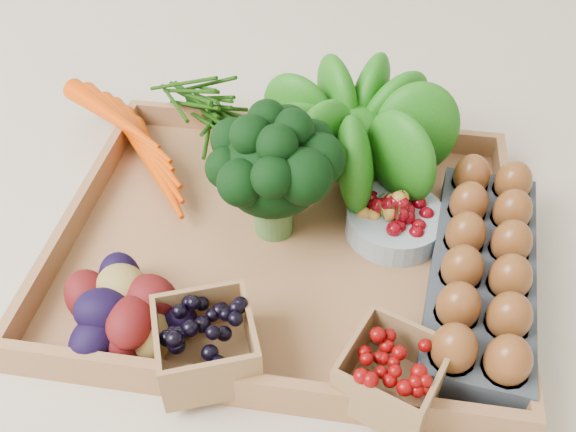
# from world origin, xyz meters

# --- Properties ---
(ground) EXTENTS (4.00, 4.00, 0.00)m
(ground) POSITION_xyz_m (0.00, 0.00, 0.00)
(ground) COLOR beige
(ground) RESTS_ON ground
(tray) EXTENTS (0.55, 0.45, 0.01)m
(tray) POSITION_xyz_m (0.00, 0.00, 0.01)
(tray) COLOR #A77146
(tray) RESTS_ON ground
(carrots) EXTENTS (0.22, 0.16, 0.05)m
(carrots) POSITION_xyz_m (-0.22, 0.13, 0.04)
(carrots) COLOR #E13F00
(carrots) RESTS_ON tray
(lettuce) EXTENTS (0.17, 0.17, 0.17)m
(lettuce) POSITION_xyz_m (0.06, 0.15, 0.10)
(lettuce) COLOR #16560D
(lettuce) RESTS_ON tray
(broccoli) EXTENTS (0.16, 0.16, 0.13)m
(broccoli) POSITION_xyz_m (-0.02, 0.02, 0.08)
(broccoli) COLOR black
(broccoli) RESTS_ON tray
(cherry_bowl) EXTENTS (0.12, 0.12, 0.03)m
(cherry_bowl) POSITION_xyz_m (0.13, 0.04, 0.03)
(cherry_bowl) COLOR #8C9EA5
(cherry_bowl) RESTS_ON tray
(egg_carton) EXTENTS (0.15, 0.34, 0.04)m
(egg_carton) POSITION_xyz_m (0.23, -0.03, 0.03)
(egg_carton) COLOR #3B424C
(egg_carton) RESTS_ON tray
(potatoes) EXTENTS (0.16, 0.16, 0.09)m
(potatoes) POSITION_xyz_m (-0.15, -0.16, 0.06)
(potatoes) COLOR #480B0C
(potatoes) RESTS_ON tray
(punnet_blackberry) EXTENTS (0.13, 0.13, 0.07)m
(punnet_blackberry) POSITION_xyz_m (-0.05, -0.19, 0.05)
(punnet_blackberry) COLOR black
(punnet_blackberry) RESTS_ON tray
(punnet_raspberry) EXTENTS (0.12, 0.12, 0.06)m
(punnet_raspberry) POSITION_xyz_m (0.13, -0.19, 0.05)
(punnet_raspberry) COLOR #650404
(punnet_raspberry) RESTS_ON tray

